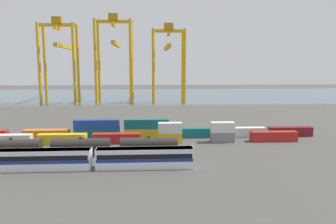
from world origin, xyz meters
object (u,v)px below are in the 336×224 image
Objects in this scene: shipping_container_14 at (147,133)px; gantry_crane_east at (168,54)px; shipping_container_9 at (274,136)px; passenger_train at (41,159)px; freight_tank_row at (47,147)px; shipping_container_12 at (97,134)px; shipping_container_4 at (117,138)px; shipping_container_18 at (290,132)px; gantry_crane_central at (115,50)px; gantry_crane_west at (60,52)px.

gantry_crane_east reaches higher than shipping_container_14.
shipping_container_9 is at bearing -76.99° from gantry_crane_east.
freight_tank_row is (-1.96, 9.44, -0.19)m from passenger_train.
passenger_train is at bearing -103.62° from shipping_container_12.
shipping_container_18 is (47.74, 5.77, 0.00)m from shipping_container_4.
shipping_container_9 is 0.29× the size of gantry_crane_east.
shipping_container_4 is 0.29× the size of gantry_crane_east.
shipping_container_9 is 0.26× the size of gantry_crane_central.
shipping_container_4 is 1.00× the size of shipping_container_18.
shipping_container_12 is at bearing -105.24° from gantry_crane_east.
gantry_crane_west reaches higher than freight_tank_row.
shipping_container_14 is 93.79m from gantry_crane_east.
shipping_container_4 is at bearing -83.97° from gantry_crane_central.
shipping_container_4 is 100.46m from gantry_crane_east.
gantry_crane_east is at bearing 75.12° from passenger_train.
shipping_container_12 is at bearing 180.00° from shipping_container_18.
passenger_train is at bearing -156.53° from shipping_container_18.
gantry_crane_east is at bearing 74.76° from shipping_container_12.
gantry_crane_central is at bearing 92.68° from shipping_container_12.
shipping_container_18 is (40.18, 0.00, 0.00)m from shipping_container_14.
gantry_crane_central is (28.64, -0.74, 1.02)m from gantry_crane_west.
freight_tank_row is 1.37× the size of gantry_crane_east.
gantry_crane_west reaches higher than passenger_train.
passenger_train is 65.28m from shipping_container_18.
gantry_crane_west is at bearing 133.99° from shipping_container_18.
gantry_crane_central is at bearing 101.18° from shipping_container_14.
gantry_crane_central reaches higher than shipping_container_14.
shipping_container_4 is at bearing -142.62° from shipping_container_14.
gantry_crane_east is at bearing 2.35° from gantry_crane_central.
freight_tank_row is at bearing 101.70° from passenger_train.
shipping_container_9 is 1.00× the size of shipping_container_14.
passenger_train is 32.62m from shipping_container_14.
shipping_container_9 is at bearing -9.86° from shipping_container_14.
shipping_container_18 is at bearing -46.01° from gantry_crane_west.
shipping_container_12 and shipping_container_18 have the same top height.
gantry_crane_east is at bearing 103.01° from shipping_container_9.
shipping_container_14 is 40.18m from shipping_container_18.
gantry_crane_central reaches higher than gantry_crane_east.
shipping_container_9 is 1.00× the size of shipping_container_18.
passenger_train reaches higher than shipping_container_9.
freight_tank_row is 4.72× the size of shipping_container_18.
freight_tank_row reaches higher than passenger_train.
shipping_container_9 is (40.77, 0.00, 0.00)m from shipping_container_4.
shipping_container_14 is 1.00× the size of shipping_container_18.
shipping_container_4 is (12.13, 20.22, -0.84)m from passenger_train.
gantry_crane_west is at bearing 110.13° from shipping_container_12.
passenger_train is at bearing -127.14° from shipping_container_14.
shipping_container_9 and shipping_container_18 have the same top height.
freight_tank_row is 4.72× the size of shipping_container_4.
shipping_container_18 is at bearing -72.08° from gantry_crane_east.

